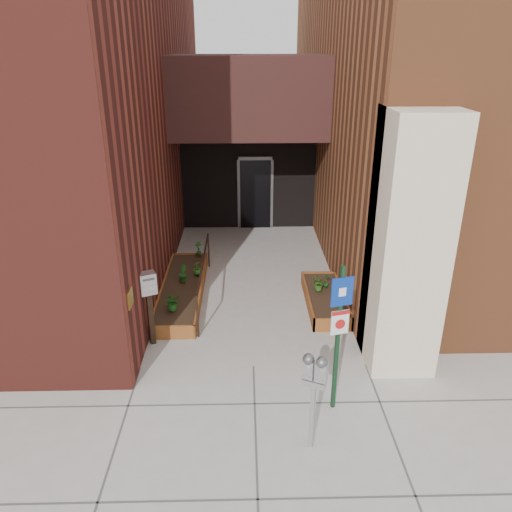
{
  "coord_description": "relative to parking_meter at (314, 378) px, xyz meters",
  "views": [
    {
      "loc": [
        -0.13,
        -7.34,
        5.28
      ],
      "look_at": [
        0.09,
        1.8,
        1.36
      ],
      "focal_mm": 35.0,
      "sensor_mm": 36.0,
      "label": 1
    }
  ],
  "objects": [
    {
      "name": "shrub_left_a",
      "position": [
        -2.37,
        3.46,
        -0.7
      ],
      "size": [
        0.42,
        0.42,
        0.37
      ],
      "primitive_type": "imported",
      "rotation": [
        0.0,
        0.0,
        0.31
      ],
      "color": "#21611B",
      "rests_on": "planter_left"
    },
    {
      "name": "shrub_left_d",
      "position": [
        -2.08,
        6.21,
        -0.68
      ],
      "size": [
        0.29,
        0.29,
        0.4
      ],
      "primitive_type": "imported",
      "rotation": [
        0.0,
        0.0,
        5.36
      ],
      "color": "#1D5D1A",
      "rests_on": "planter_left"
    },
    {
      "name": "sign_post",
      "position": [
        0.46,
        0.81,
        0.31
      ],
      "size": [
        0.33,
        0.12,
        2.44
      ],
      "color": "#12311B",
      "rests_on": "ground"
    },
    {
      "name": "shrub_left_b",
      "position": [
        -2.32,
        4.78,
        -0.69
      ],
      "size": [
        0.26,
        0.26,
        0.38
      ],
      "primitive_type": "imported",
      "rotation": [
        0.0,
        0.0,
        1.86
      ],
      "color": "#1F5A19",
      "rests_on": "planter_left"
    },
    {
      "name": "architecture",
      "position": [
        -0.96,
        8.81,
        3.8
      ],
      "size": [
        20.0,
        14.6,
        10.0
      ],
      "color": "maroon",
      "rests_on": "ground"
    },
    {
      "name": "planter_right",
      "position": [
        0.83,
        4.11,
        -1.05
      ],
      "size": [
        0.8,
        2.2,
        0.3
      ],
      "color": "brown",
      "rests_on": "ground"
    },
    {
      "name": "shrub_left_c",
      "position": [
        -2.02,
        5.12,
        -0.72
      ],
      "size": [
        0.26,
        0.26,
        0.32
      ],
      "primitive_type": "imported",
      "rotation": [
        0.0,
        0.0,
        3.84
      ],
      "color": "#26631C",
      "rests_on": "planter_left"
    },
    {
      "name": "shrub_right_c",
      "position": [
        0.69,
        4.24,
        -0.73
      ],
      "size": [
        0.4,
        0.4,
        0.31
      ],
      "primitive_type": "imported",
      "rotation": [
        0.0,
        0.0,
        3.93
      ],
      "color": "#2B611B",
      "rests_on": "planter_right"
    },
    {
      "name": "shrub_right_a",
      "position": [
        1.08,
        3.82,
        -0.73
      ],
      "size": [
        0.21,
        0.21,
        0.31
      ],
      "primitive_type": "imported",
      "rotation": [
        0.0,
        0.0,
        1.34
      ],
      "color": "#19591A",
      "rests_on": "planter_right"
    },
    {
      "name": "planter_left",
      "position": [
        -2.32,
        4.61,
        -1.05
      ],
      "size": [
        0.9,
        3.6,
        0.3
      ],
      "color": "brown",
      "rests_on": "ground"
    },
    {
      "name": "handrail",
      "position": [
        -1.82,
        4.56,
        -0.44
      ],
      "size": [
        0.04,
        3.34,
        0.9
      ],
      "color": "black",
      "rests_on": "ground"
    },
    {
      "name": "parking_meter",
      "position": [
        0.0,
        0.0,
        0.0
      ],
      "size": [
        0.35,
        0.25,
        1.53
      ],
      "color": "#969698",
      "rests_on": "ground"
    },
    {
      "name": "shrub_right_b",
      "position": [
        0.88,
        4.37,
        -0.72
      ],
      "size": [
        0.2,
        0.2,
        0.33
      ],
      "primitive_type": "imported",
      "rotation": [
        0.0,
        0.0,
        2.96
      ],
      "color": "#1C5317",
      "rests_on": "planter_right"
    },
    {
      "name": "payment_dropbox",
      "position": [
        -2.67,
        2.71,
        -0.12
      ],
      "size": [
        0.36,
        0.32,
        1.48
      ],
      "color": "black",
      "rests_on": "ground"
    },
    {
      "name": "ground",
      "position": [
        -0.77,
        1.91,
        -1.18
      ],
      "size": [
        80.0,
        80.0,
        0.0
      ],
      "primitive_type": "plane",
      "color": "#9E9991",
      "rests_on": "ground"
    }
  ]
}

